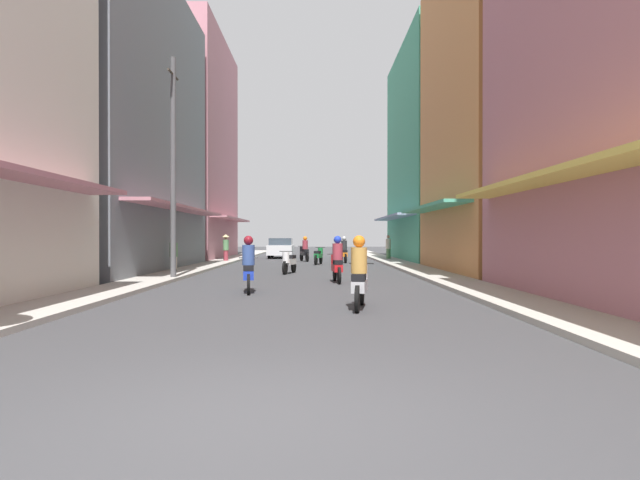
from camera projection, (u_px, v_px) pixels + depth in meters
ground_plane at (306, 268)px, 25.50m from camera, size 110.51×110.51×0.00m
sidewalk_left at (201, 267)px, 25.47m from camera, size 1.61×58.23×0.12m
sidewalk_right at (410, 267)px, 25.54m from camera, size 1.61×58.23×0.12m
building_left_mid at (105, 123)px, 23.10m from camera, size 7.05×13.88×13.23m
building_left_far at (183, 149)px, 36.60m from camera, size 7.05×11.81×15.50m
building_right_mid at (513, 112)px, 22.12m from camera, size 7.05×9.68×13.78m
building_right_far at (447, 154)px, 33.37m from camera, size 7.05×12.15×13.72m
motorbike_white at (289, 262)px, 21.71m from camera, size 0.66×1.78×0.96m
motorbike_silver at (360, 276)px, 11.14m from camera, size 0.58×1.80×1.58m
motorbike_orange at (344, 251)px, 30.85m from camera, size 0.56×1.80×1.58m
motorbike_red at (337, 262)px, 17.49m from camera, size 0.55×1.81×1.58m
motorbike_black at (304, 250)px, 32.56m from camera, size 0.74×1.75×1.58m
motorbike_blue at (248, 267)px, 14.36m from camera, size 0.55×1.81×1.58m
motorbike_green at (319, 255)px, 28.90m from camera, size 0.65×1.78×0.96m
parked_car at (281, 248)px, 37.78m from camera, size 1.77×4.10×1.45m
pedestrian_crossing at (226, 247)px, 31.00m from camera, size 0.44×0.44×1.69m
pedestrian_far at (388, 248)px, 33.89m from camera, size 0.34×0.34×1.66m
pedestrian_midway at (174, 255)px, 22.03m from camera, size 0.34×0.34×1.54m
utility_pole at (173, 167)px, 18.43m from camera, size 0.20×1.20×7.92m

